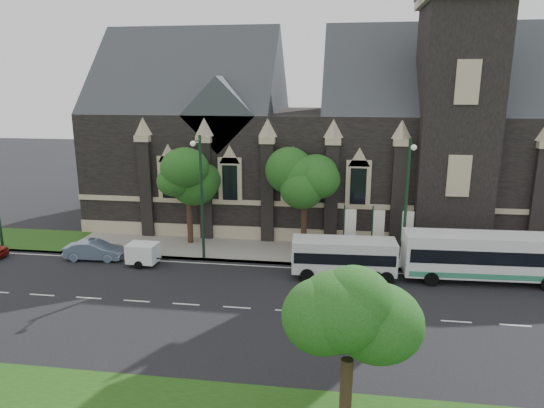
% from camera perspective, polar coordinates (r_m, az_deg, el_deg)
% --- Properties ---
extents(ground, '(160.00, 160.00, 0.00)m').
position_cam_1_polar(ground, '(28.00, -4.20, -12.18)').
color(ground, black).
rests_on(ground, ground).
extents(sidewalk, '(80.00, 5.00, 0.15)m').
position_cam_1_polar(sidewalk, '(36.58, -1.07, -5.58)').
color(sidewalk, gray).
rests_on(sidewalk, ground).
extents(museum, '(40.00, 17.70, 29.90)m').
position_cam_1_polar(museum, '(43.51, 7.58, 8.39)').
color(museum, black).
rests_on(museum, ground).
extents(tree_park_east, '(3.40, 3.40, 6.28)m').
position_cam_1_polar(tree_park_east, '(17.06, 9.74, -13.09)').
color(tree_park_east, black).
rests_on(tree_park_east, ground).
extents(tree_walk_right, '(4.08, 4.08, 7.80)m').
position_cam_1_polar(tree_walk_right, '(35.91, 4.27, 3.51)').
color(tree_walk_right, black).
rests_on(tree_walk_right, ground).
extents(tree_walk_left, '(3.91, 3.91, 7.64)m').
position_cam_1_polar(tree_walk_left, '(37.58, -9.60, 3.69)').
color(tree_walk_left, black).
rests_on(tree_walk_left, ground).
extents(street_lamp_near, '(0.36, 1.88, 9.00)m').
position_cam_1_polar(street_lamp_near, '(32.75, 15.75, 0.73)').
color(street_lamp_near, '#15301F').
rests_on(street_lamp_near, ground).
extents(street_lamp_mid, '(0.36, 1.88, 9.00)m').
position_cam_1_polar(street_lamp_mid, '(33.79, -8.47, 1.51)').
color(street_lamp_mid, '#15301F').
rests_on(street_lamp_mid, ground).
extents(banner_flag_left, '(0.90, 0.10, 4.00)m').
position_cam_1_polar(banner_flag_left, '(34.98, 9.02, -2.70)').
color(banner_flag_left, '#15301F').
rests_on(banner_flag_left, ground).
extents(banner_flag_center, '(0.90, 0.10, 4.00)m').
position_cam_1_polar(banner_flag_center, '(35.09, 12.28, -2.80)').
color(banner_flag_center, '#15301F').
rests_on(banner_flag_center, ground).
extents(banner_flag_right, '(0.90, 0.10, 4.00)m').
position_cam_1_polar(banner_flag_right, '(35.30, 15.52, -2.90)').
color(banner_flag_right, '#15301F').
rests_on(banner_flag_right, ground).
extents(tour_coach, '(10.83, 2.82, 3.14)m').
position_cam_1_polar(tour_coach, '(33.72, 24.51, -5.66)').
color(tour_coach, silver).
rests_on(tour_coach, ground).
extents(shuttle_bus, '(6.76, 2.62, 2.58)m').
position_cam_1_polar(shuttle_bus, '(31.79, 8.57, -6.09)').
color(shuttle_bus, silver).
rests_on(shuttle_bus, ground).
extents(box_trailer, '(2.96, 1.74, 1.56)m').
position_cam_1_polar(box_trailer, '(34.90, -15.10, -5.64)').
color(box_trailer, white).
rests_on(box_trailer, ground).
extents(sedan, '(4.31, 1.72, 1.40)m').
position_cam_1_polar(sedan, '(37.14, -20.34, -5.16)').
color(sedan, slate).
rests_on(sedan, ground).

